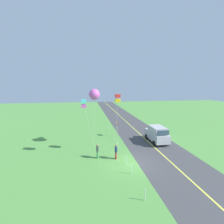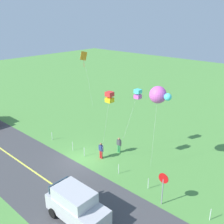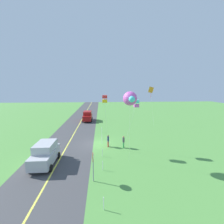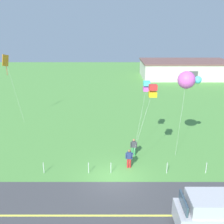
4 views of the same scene
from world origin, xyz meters
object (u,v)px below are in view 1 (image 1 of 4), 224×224
at_px(car_suv_foreground, 157,134).
at_px(person_adult_near, 116,151).
at_px(kite_yellow_high, 94,94).
at_px(person_adult_companion, 97,151).
at_px(kite_red_low, 118,98).
at_px(kite_blue_mid, 84,104).
at_px(stop_sign, 117,125).

relative_size(car_suv_foreground, person_adult_near, 2.75).
distance_m(car_suv_foreground, kite_yellow_high, 10.27).
distance_m(person_adult_companion, kite_red_low, 6.18).
xyz_separation_m(car_suv_foreground, kite_blue_mid, (-2.71, 9.94, 4.75)).
bearing_deg(kite_red_low, kite_blue_mid, 89.16).
relative_size(stop_sign, kite_yellow_high, 0.34).
bearing_deg(person_adult_companion, kite_red_low, -17.64).
relative_size(car_suv_foreground, kite_red_low, 0.64).
bearing_deg(car_suv_foreground, person_adult_near, 122.88).
bearing_deg(kite_red_low, person_adult_near, 163.62).
bearing_deg(person_adult_near, kite_blue_mid, 147.91).
height_order(stop_sign, kite_yellow_high, kite_yellow_high).
xyz_separation_m(person_adult_near, kite_red_low, (1.53, -0.45, 5.60)).
bearing_deg(kite_yellow_high, stop_sign, -49.82).
distance_m(person_adult_near, kite_red_low, 5.82).
bearing_deg(person_adult_near, person_adult_companion, 158.61).
distance_m(stop_sign, kite_red_low, 7.77).
bearing_deg(kite_yellow_high, person_adult_near, -156.85).
relative_size(stop_sign, person_adult_companion, 1.60).
bearing_deg(kite_red_low, car_suv_foreground, -65.93).
xyz_separation_m(person_adult_companion, kite_blue_mid, (1.06, 1.33, 5.04)).
height_order(kite_red_low, kite_yellow_high, kite_yellow_high).
bearing_deg(kite_blue_mid, person_adult_companion, -128.43).
height_order(person_adult_near, person_adult_companion, same).
height_order(person_adult_companion, kite_red_low, kite_red_low).
bearing_deg(kite_yellow_high, car_suv_foreground, -92.13).
distance_m(car_suv_foreground, stop_sign, 6.08).
height_order(stop_sign, person_adult_near, stop_sign).
relative_size(kite_red_low, kite_yellow_high, 0.93).
bearing_deg(person_adult_companion, person_adult_near, -55.06).
distance_m(stop_sign, person_adult_near, 7.85).
bearing_deg(car_suv_foreground, kite_blue_mid, 105.25).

